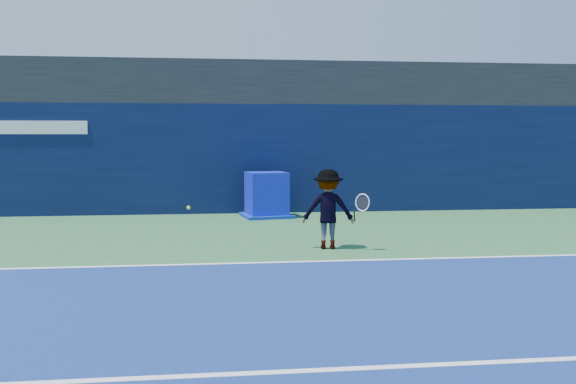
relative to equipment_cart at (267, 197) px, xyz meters
name	(u,v)px	position (x,y,z in m)	size (l,w,h in m)	color
ground	(340,310)	(0.07, -9.15, -0.54)	(80.00, 80.00, 0.00)	#2C6236
baseline	(304,262)	(0.07, -6.15, -0.53)	(24.00, 0.10, 0.01)	white
service_line	(385,367)	(0.07, -11.15, -0.53)	(24.00, 0.10, 0.01)	white
stadium_band	(261,86)	(0.07, 2.35, 3.06)	(36.00, 3.00, 1.20)	black
back_wall_assembly	(265,158)	(0.07, 1.35, 0.96)	(36.00, 1.03, 3.00)	#091234
equipment_cart	(267,197)	(0.00, 0.00, 0.00)	(1.41, 1.41, 1.18)	#0D17BA
tennis_player	(328,209)	(0.72, -4.89, 0.21)	(1.25, 0.73, 1.50)	white
tennis_ball	(189,208)	(-1.91, -3.92, 0.17)	(0.07, 0.07, 0.07)	#B6D217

